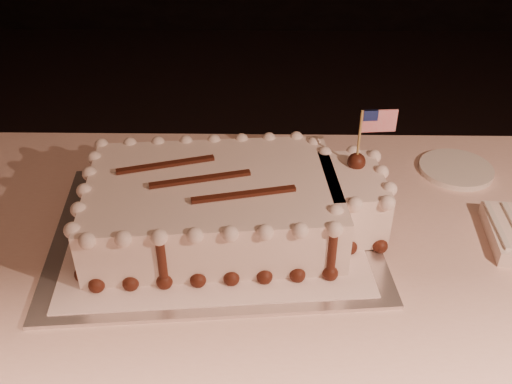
{
  "coord_description": "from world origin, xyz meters",
  "views": [
    {
      "loc": [
        -0.24,
        -0.27,
        1.45
      ],
      "look_at": [
        -0.25,
        0.6,
        0.84
      ],
      "focal_mm": 40.0,
      "sensor_mm": 36.0,
      "label": 1
    }
  ],
  "objects_px": {
    "banquet_table": "(366,361)",
    "sheet_cake": "(231,204)",
    "cake_board": "(215,230)",
    "side_plate": "(456,169)"
  },
  "relations": [
    {
      "from": "banquet_table",
      "to": "cake_board",
      "type": "bearing_deg",
      "value": 179.17
    },
    {
      "from": "sheet_cake",
      "to": "cake_board",
      "type": "bearing_deg",
      "value": -174.75
    },
    {
      "from": "banquet_table",
      "to": "sheet_cake",
      "type": "bearing_deg",
      "value": 178.51
    },
    {
      "from": "cake_board",
      "to": "sheet_cake",
      "type": "height_order",
      "value": "sheet_cake"
    },
    {
      "from": "cake_board",
      "to": "side_plate",
      "type": "bearing_deg",
      "value": 18.04
    },
    {
      "from": "cake_board",
      "to": "sheet_cake",
      "type": "bearing_deg",
      "value": 0.17
    },
    {
      "from": "banquet_table",
      "to": "cake_board",
      "type": "xyz_separation_m",
      "value": [
        -0.33,
        0.0,
        0.38
      ]
    },
    {
      "from": "sheet_cake",
      "to": "side_plate",
      "type": "relative_size",
      "value": 3.6
    },
    {
      "from": "banquet_table",
      "to": "side_plate",
      "type": "distance_m",
      "value": 0.49
    },
    {
      "from": "banquet_table",
      "to": "side_plate",
      "type": "bearing_deg",
      "value": 49.81
    }
  ]
}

